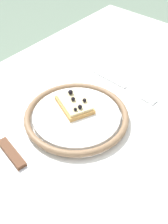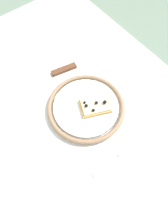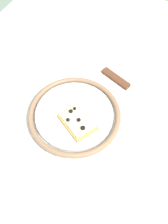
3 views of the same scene
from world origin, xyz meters
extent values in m
cube|color=white|center=(0.00, 0.00, 0.72)|extent=(1.13, 0.75, 0.03)
cylinder|color=#4C4742|center=(-0.50, -0.32, 0.35)|extent=(0.05, 0.05, 0.71)
cylinder|color=white|center=(0.02, -0.04, 0.75)|extent=(0.20, 0.20, 0.02)
torus|color=#8C6B4C|center=(0.02, -0.04, 0.75)|extent=(0.24, 0.24, 0.01)
cube|color=tan|center=(0.00, -0.07, 0.76)|extent=(0.09, 0.11, 0.01)
cube|color=beige|center=(0.00, -0.07, 0.77)|extent=(0.08, 0.10, 0.01)
sphere|color=black|center=(0.01, -0.04, 0.78)|extent=(0.01, 0.01, 0.01)
sphere|color=black|center=(-0.01, -0.05, 0.78)|extent=(0.01, 0.01, 0.01)
sphere|color=black|center=(-0.01, -0.09, 0.78)|extent=(0.01, 0.01, 0.01)
sphere|color=black|center=(0.00, -0.07, 0.78)|extent=(0.01, 0.01, 0.01)
sphere|color=black|center=(0.02, -0.04, 0.77)|extent=(0.01, 0.01, 0.01)
cube|color=silver|center=(0.21, 0.04, 0.74)|extent=(0.05, 0.15, 0.00)
cube|color=#59331E|center=(0.18, -0.08, 0.74)|extent=(0.04, 0.09, 0.01)
cube|color=silver|center=(-0.16, -0.08, 0.74)|extent=(0.02, 0.11, 0.00)
cube|color=silver|center=(-0.15, 0.05, 0.74)|extent=(0.02, 0.04, 0.00)
camera|label=1|loc=(0.39, 0.29, 1.22)|focal=47.73mm
camera|label=2|loc=(-0.22, 0.14, 1.31)|focal=33.33mm
camera|label=3|loc=(-0.31, -0.28, 1.44)|focal=49.87mm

